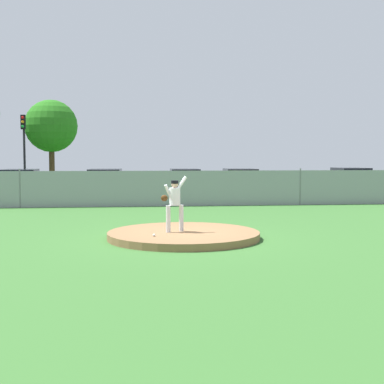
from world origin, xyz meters
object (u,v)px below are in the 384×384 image
at_px(baseball, 154,235).
at_px(parked_car_silver, 105,185).
at_px(parked_car_navy, 350,183).
at_px(parked_car_white, 185,185).
at_px(parked_car_teal, 21,186).
at_px(parked_car_champagne, 240,184).
at_px(traffic_light_near, 24,141).
at_px(pitcher_youth, 174,200).

relative_size(baseball, parked_car_silver, 0.02).
bearing_deg(parked_car_navy, parked_car_white, -177.74).
xyz_separation_m(parked_car_teal, parked_car_navy, (19.11, 0.73, 0.00)).
relative_size(parked_car_champagne, traffic_light_near, 0.91).
relative_size(pitcher_youth, parked_car_silver, 0.34).
xyz_separation_m(pitcher_youth, parked_car_navy, (11.75, 14.90, -0.31)).
xyz_separation_m(parked_car_teal, parked_car_champagne, (12.24, 0.20, -0.00)).
height_order(pitcher_youth, parked_car_white, pitcher_youth).
bearing_deg(parked_car_silver, parked_car_navy, 3.29).
bearing_deg(parked_car_silver, traffic_light_near, 139.29).
xyz_separation_m(parked_car_white, parked_car_champagne, (3.19, -0.13, 0.01)).
relative_size(parked_car_navy, parked_car_silver, 0.90).
xyz_separation_m(baseball, parked_car_silver, (-2.15, 14.90, 0.58)).
height_order(parked_car_navy, parked_car_white, parked_car_navy).
bearing_deg(parked_car_teal, traffic_light_near, 98.96).
relative_size(parked_car_navy, traffic_light_near, 0.84).
xyz_separation_m(baseball, parked_car_teal, (-6.74, 15.01, 0.57)).
distance_m(parked_car_teal, parked_car_silver, 4.59).
distance_m(pitcher_youth, parked_car_silver, 14.34).
bearing_deg(baseball, parked_car_white, 81.42).
distance_m(parked_car_silver, parked_car_champagne, 7.66).
height_order(parked_car_silver, parked_car_white, parked_car_silver).
bearing_deg(parked_car_white, parked_car_champagne, -2.32).
xyz_separation_m(pitcher_youth, parked_car_silver, (-2.77, 14.06, -0.30)).
distance_m(parked_car_silver, parked_car_white, 4.49).
bearing_deg(baseball, parked_car_teal, 114.17).
height_order(pitcher_youth, parked_car_teal, pitcher_youth).
height_order(parked_car_champagne, traffic_light_near, traffic_light_near).
relative_size(parked_car_teal, parked_car_navy, 1.04).
relative_size(parked_car_silver, parked_car_white, 1.16).
bearing_deg(parked_car_teal, pitcher_youth, -62.57).
height_order(parked_car_navy, parked_car_silver, parked_car_navy).
relative_size(parked_car_silver, parked_car_champagne, 1.03).
bearing_deg(baseball, parked_car_champagne, 70.10).
bearing_deg(parked_car_teal, baseball, -65.83).
bearing_deg(pitcher_youth, baseball, -126.40).
distance_m(pitcher_youth, parked_car_navy, 18.98).
bearing_deg(parked_car_navy, parked_car_silver, -176.71).
height_order(baseball, parked_car_silver, parked_car_silver).
relative_size(parked_car_silver, traffic_light_near, 0.94).
relative_size(baseball, parked_car_teal, 0.02).
distance_m(parked_car_silver, traffic_light_near, 7.44).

